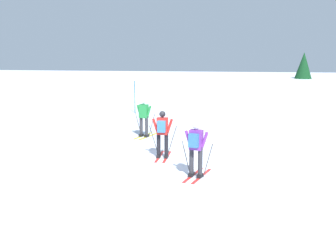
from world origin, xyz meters
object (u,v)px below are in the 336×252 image
skier_red (162,132)px  trail_marker_pole (135,97)px  conifer_far_left (303,72)px  skier_purple (196,147)px  skier_green (144,117)px

skier_red → trail_marker_pole: trail_marker_pole is taller
conifer_far_left → skier_purple: bearing=-108.4°
skier_purple → skier_green: bearing=116.3°
skier_red → trail_marker_pole: (-3.33, 10.23, 0.03)m
skier_purple → trail_marker_pole: bearing=110.8°
skier_red → skier_purple: bearing=-56.8°
trail_marker_pole → skier_red: bearing=-72.0°
skier_green → trail_marker_pole: size_ratio=0.87×
skier_green → skier_purple: (2.71, -5.49, 0.04)m
skier_red → skier_green: (-1.37, 3.44, -0.04)m
skier_purple → trail_marker_pole: (-4.67, 12.28, 0.03)m
conifer_far_left → skier_red: bearing=-114.1°
skier_green → trail_marker_pole: 7.07m
skier_purple → trail_marker_pole: trail_marker_pole is taller
skier_red → conifer_far_left: 19.41m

